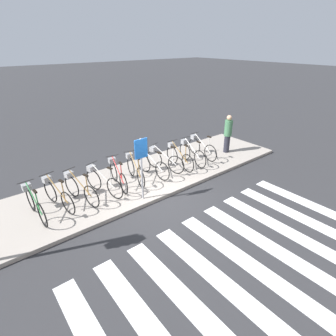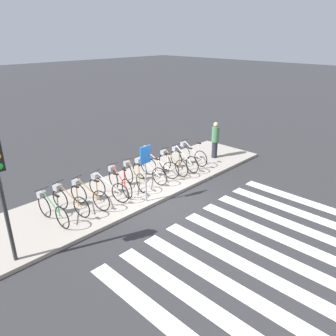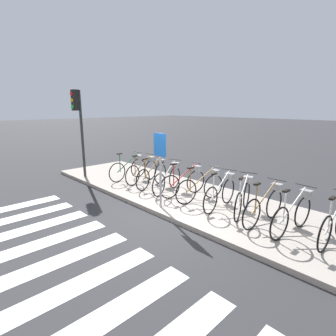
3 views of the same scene
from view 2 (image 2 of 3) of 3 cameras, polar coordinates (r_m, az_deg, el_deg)
name	(u,v)px [view 2 (image 2 of 3)]	position (r m, az deg, el deg)	size (l,w,h in m)	color
ground_plane	(162,202)	(11.67, -1.10, -5.99)	(120.00, 120.00, 0.00)	#2D2D30
sidewalk	(134,188)	(12.67, -6.02, -3.41)	(13.10, 3.08, 0.12)	#9E9389
road_crosswalk	(311,273)	(9.30, 23.64, -16.41)	(7.65, 8.00, 0.01)	silver
parked_bicycle_0	(51,208)	(10.73, -19.68, -6.62)	(0.46, 1.73, 1.06)	black
parked_bicycle_1	(68,200)	(11.09, -16.96, -5.29)	(0.51, 1.71, 1.06)	black
parked_bicycle_2	(87,194)	(11.30, -13.85, -4.40)	(0.56, 1.70, 1.06)	black
parked_bicycle_3	(106,187)	(11.65, -10.69, -3.26)	(0.61, 1.68, 1.06)	black
parked_bicycle_4	(119,181)	(12.07, -8.58, -2.17)	(0.47, 1.72, 1.06)	black
parked_bicycle_5	(133,175)	(12.44, -6.05, -1.27)	(0.52, 1.71, 1.06)	black
parked_bicycle_6	(148,171)	(12.82, -3.55, -0.44)	(0.46, 1.73, 1.06)	black
parked_bicycle_7	(158,166)	(13.27, -1.80, 0.39)	(0.67, 1.66, 1.06)	black
parked_bicycle_8	(171,162)	(13.61, 0.61, 0.99)	(0.46, 1.74, 1.06)	black
parked_bicycle_9	(183,159)	(14.05, 2.55, 1.66)	(0.46, 1.73, 1.06)	black
parked_bicycle_10	(191,153)	(14.69, 4.00, 2.57)	(0.46, 1.74, 1.06)	black
pedestrian	(215,139)	(15.35, 8.21, 5.00)	(0.34, 0.34, 1.70)	#23232D
traffic_light	(0,177)	(8.45, -27.28, -1.36)	(0.24, 0.40, 3.31)	#2D2D2D
sign_post	(145,164)	(10.94, -3.95, 0.65)	(0.44, 0.07, 2.03)	#99999E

